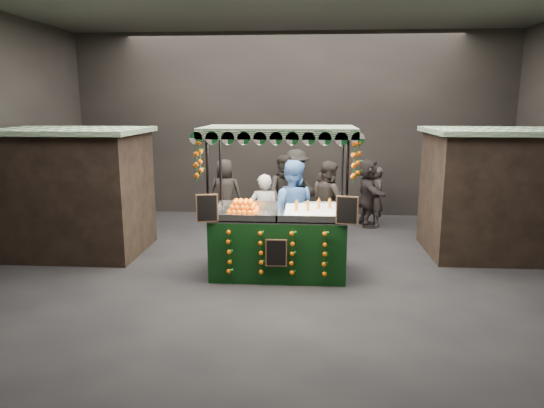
{
  "coord_description": "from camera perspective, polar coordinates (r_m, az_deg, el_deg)",
  "views": [
    {
      "loc": [
        0.47,
        -8.77,
        3.1
      ],
      "look_at": [
        -0.2,
        0.25,
        1.25
      ],
      "focal_mm": 32.53,
      "sensor_mm": 36.0,
      "label": 1
    }
  ],
  "objects": [
    {
      "name": "shopper_6",
      "position": [
        12.79,
        11.91,
        0.8
      ],
      "size": [
        0.5,
        0.63,
        1.52
      ],
      "rotation": [
        0.0,
        0.0,
        -1.31
      ],
      "color": "#2D2624",
      "rests_on": "ground"
    },
    {
      "name": "shopper_4",
      "position": [
        12.39,
        -5.46,
        1.18
      ],
      "size": [
        0.86,
        0.56,
        1.75
      ],
      "rotation": [
        0.0,
        0.0,
        3.14
      ],
      "color": "black",
      "rests_on": "ground"
    },
    {
      "name": "vendor_blue",
      "position": [
        9.78,
        2.28,
        -0.77
      ],
      "size": [
        1.07,
        0.88,
        2.02
      ],
      "rotation": [
        0.0,
        0.0,
        3.01
      ],
      "color": "navy",
      "rests_on": "ground"
    },
    {
      "name": "market_hall",
      "position": [
        8.79,
        1.2,
        13.42
      ],
      "size": [
        12.1,
        10.1,
        5.05
      ],
      "color": "black",
      "rests_on": "ground"
    },
    {
      "name": "shopper_2",
      "position": [
        11.52,
        5.83,
        -0.12
      ],
      "size": [
        0.98,
        0.76,
        1.55
      ],
      "rotation": [
        0.0,
        0.0,
        2.66
      ],
      "color": "#2E2726",
      "rests_on": "ground"
    },
    {
      "name": "neighbour_stall_right",
      "position": [
        11.14,
        24.83,
        1.25
      ],
      "size": [
        3.0,
        2.2,
        2.6
      ],
      "color": "black",
      "rests_on": "ground"
    },
    {
      "name": "ground",
      "position": [
        9.31,
        1.12,
        -7.86
      ],
      "size": [
        12.0,
        12.0,
        0.0
      ],
      "primitive_type": "plane",
      "color": "black",
      "rests_on": "ground"
    },
    {
      "name": "shopper_7",
      "position": [
        11.22,
        6.59,
        0.31
      ],
      "size": [
        1.01,
        1.11,
        1.84
      ],
      "rotation": [
        0.0,
        0.0,
        2.01
      ],
      "color": "#2E2825",
      "rests_on": "ground"
    },
    {
      "name": "shopper_5",
      "position": [
        12.76,
        11.04,
        1.29
      ],
      "size": [
        0.72,
        1.66,
        1.73
      ],
      "rotation": [
        0.0,
        0.0,
        1.7
      ],
      "color": "#2B2423",
      "rests_on": "ground"
    },
    {
      "name": "shopper_1",
      "position": [
        11.73,
        1.65,
        1.04
      ],
      "size": [
        0.99,
        0.8,
        1.91
      ],
      "rotation": [
        0.0,
        0.0,
        -0.09
      ],
      "color": "black",
      "rests_on": "ground"
    },
    {
      "name": "juice_stall",
      "position": [
        8.99,
        0.84,
        -3.0
      ],
      "size": [
        2.78,
        1.64,
        2.7
      ],
      "color": "black",
      "rests_on": "ground"
    },
    {
      "name": "neighbour_stall_left",
      "position": [
        11.06,
        -21.96,
        1.42
      ],
      "size": [
        3.0,
        2.2,
        2.6
      ],
      "color": "black",
      "rests_on": "ground"
    },
    {
      "name": "shopper_0",
      "position": [
        12.35,
        -19.25,
        0.78
      ],
      "size": [
        0.8,
        0.68,
        1.85
      ],
      "rotation": [
        0.0,
        0.0,
        0.42
      ],
      "color": "black",
      "rests_on": "ground"
    },
    {
      "name": "vendor_grey",
      "position": [
        10.08,
        -0.91,
        -1.3
      ],
      "size": [
        0.63,
        0.42,
        1.7
      ],
      "rotation": [
        0.0,
        0.0,
        3.17
      ],
      "color": "slate",
      "rests_on": "ground"
    },
    {
      "name": "shopper_3",
      "position": [
        13.02,
        2.76,
        2.11
      ],
      "size": [
        1.41,
        1.35,
        1.92
      ],
      "rotation": [
        0.0,
        0.0,
        0.71
      ],
      "color": "#282521",
      "rests_on": "ground"
    }
  ]
}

